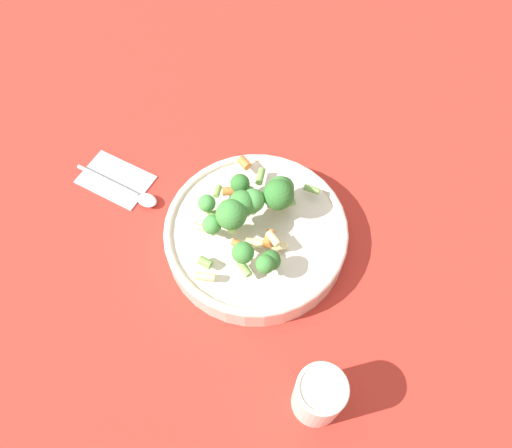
% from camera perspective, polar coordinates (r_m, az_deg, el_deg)
% --- Properties ---
extents(ground_plane, '(3.00, 3.00, 0.00)m').
position_cam_1_polar(ground_plane, '(0.82, 0.00, -1.97)').
color(ground_plane, '#B72D23').
extents(bowl, '(0.29, 0.29, 0.05)m').
position_cam_1_polar(bowl, '(0.80, 0.00, -1.11)').
color(bowl, beige).
rests_on(bowl, ground_plane).
extents(pasta_salad, '(0.22, 0.23, 0.08)m').
position_cam_1_polar(pasta_salad, '(0.75, -0.08, 1.70)').
color(pasta_salad, '#8CB766').
rests_on(pasta_salad, bowl).
extents(cup, '(0.07, 0.07, 0.10)m').
position_cam_1_polar(cup, '(0.70, 7.20, -18.85)').
color(cup, silver).
rests_on(cup, ground_plane).
extents(napkin, '(0.14, 0.14, 0.01)m').
position_cam_1_polar(napkin, '(0.92, -15.77, 4.96)').
color(napkin, '#B2BCC6').
rests_on(napkin, ground_plane).
extents(spoon, '(0.13, 0.13, 0.01)m').
position_cam_1_polar(spoon, '(0.89, -14.10, 3.54)').
color(spoon, silver).
rests_on(spoon, napkin).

